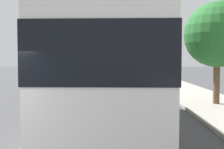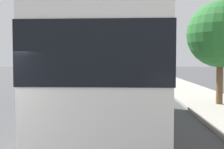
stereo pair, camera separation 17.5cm
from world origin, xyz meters
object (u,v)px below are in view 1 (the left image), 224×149
(car_far_distant, at_px, (78,75))
(roadside_tree_mid_block, at_px, (217,35))
(coach_bus, at_px, (111,72))
(car_side_street, at_px, (120,72))
(car_behind_bus, at_px, (124,70))

(car_far_distant, relative_size, roadside_tree_mid_block, 0.88)
(coach_bus, height_order, car_side_street, coach_bus)
(car_side_street, relative_size, roadside_tree_mid_block, 0.73)
(roadside_tree_mid_block, bearing_deg, coach_bus, 133.63)
(coach_bus, bearing_deg, car_far_distant, 11.71)
(car_far_distant, relative_size, car_side_street, 1.20)
(car_behind_bus, height_order, roadside_tree_mid_block, roadside_tree_mid_block)
(car_behind_bus, bearing_deg, roadside_tree_mid_block, -171.89)
(coach_bus, height_order, car_far_distant, coach_bus)
(car_far_distant, bearing_deg, roadside_tree_mid_block, 28.23)
(coach_bus, relative_size, car_side_street, 2.66)
(coach_bus, relative_size, car_far_distant, 2.22)
(car_behind_bus, relative_size, roadside_tree_mid_block, 0.74)
(car_far_distant, xyz_separation_m, car_behind_bus, (21.08, -5.48, -0.06))
(car_side_street, height_order, car_behind_bus, car_side_street)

